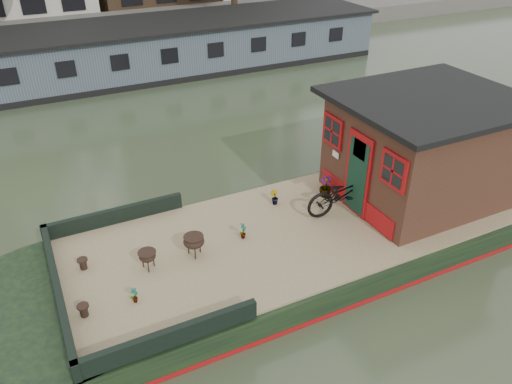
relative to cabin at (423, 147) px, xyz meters
name	(u,v)px	position (x,y,z in m)	size (l,w,h in m)	color
ground	(336,239)	(-2.19, 0.00, -1.88)	(120.00, 120.00, 0.00)	#2D3C26
houseboat_hull	(285,245)	(-3.52, 0.00, -1.60)	(14.01, 4.02, 0.60)	black
houseboat_deck	(338,217)	(-2.19, 0.00, -1.25)	(11.80, 3.80, 0.05)	#908159
bow_bulwark	(107,276)	(-7.25, 0.00, -1.05)	(3.00, 4.00, 0.35)	black
cabin	(423,147)	(0.00, 0.00, 0.00)	(4.00, 3.50, 2.42)	black
bicycle	(345,193)	(-1.99, 0.11, -0.75)	(0.64, 1.83, 0.96)	black
potted_plant_a	(243,231)	(-4.43, 0.18, -1.04)	(0.19, 0.13, 0.37)	#A0572D
potted_plant_b	(274,197)	(-3.23, 1.07, -1.06)	(0.19, 0.15, 0.34)	brown
potted_plant_d	(326,186)	(-1.99, 0.85, -0.97)	(0.29, 0.29, 0.52)	brown
potted_plant_e	(134,295)	(-6.93, -0.70, -1.07)	(0.17, 0.11, 0.31)	#A65230
brazier_front	(194,246)	(-5.53, 0.09, -1.00)	(0.42, 0.42, 0.45)	black
brazier_rear	(148,260)	(-6.46, 0.09, -1.03)	(0.37, 0.37, 0.40)	black
bollard_port	(83,264)	(-7.58, 0.63, -1.11)	(0.20, 0.20, 0.23)	black
bollard_stbd	(84,310)	(-7.79, -0.64, -1.11)	(0.20, 0.20, 0.23)	black
far_houseboat	(156,49)	(-2.19, 14.00, -0.91)	(20.40, 4.40, 2.11)	#44515B
quay	(122,30)	(-2.19, 20.50, -1.43)	(60.00, 6.00, 0.90)	#47443F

